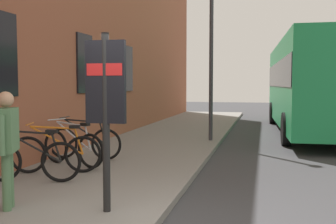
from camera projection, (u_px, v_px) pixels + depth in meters
name	position (u px, v px, depth m)	size (l,w,h in m)	color
ground	(252.00, 155.00, 10.33)	(60.00, 60.00, 0.00)	#38383A
sidewalk_pavement	(168.00, 139.00, 12.91)	(24.00, 3.50, 0.12)	gray
station_facade	(119.00, 3.00, 14.03)	(22.00, 0.65, 9.46)	#9E563D
bicycle_leaning_wall	(32.00, 160.00, 6.93)	(0.55, 1.74, 0.97)	black
bicycle_far_end	(56.00, 153.00, 7.65)	(0.66, 1.71, 0.97)	black
bicycle_mid_rack	(73.00, 147.00, 8.33)	(0.71, 1.69, 0.97)	black
bicycle_by_door	(85.00, 142.00, 9.05)	(0.48, 1.77, 0.97)	black
transit_info_sign	(106.00, 93.00, 5.25)	(0.10, 0.55, 2.40)	black
city_bus	(312.00, 82.00, 14.75)	(10.59, 2.96, 3.35)	#1E8C4C
pedestrian_near_bus	(7.00, 138.00, 5.39)	(0.58, 0.39, 1.62)	#4C724C
street_lamp	(211.00, 33.00, 11.92)	(0.28, 0.28, 5.54)	#333338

